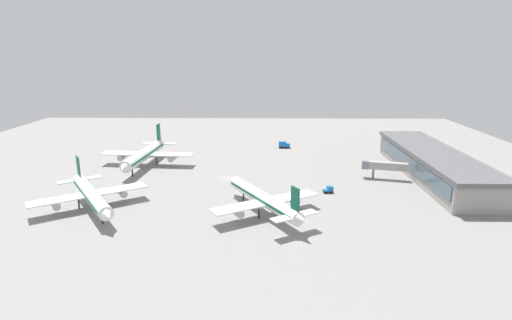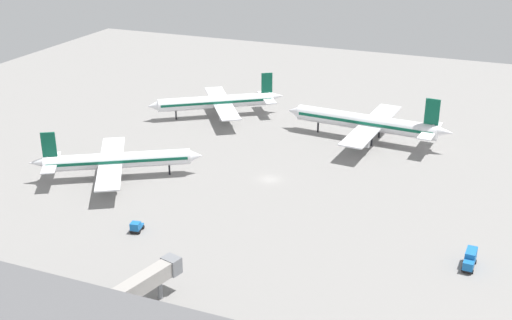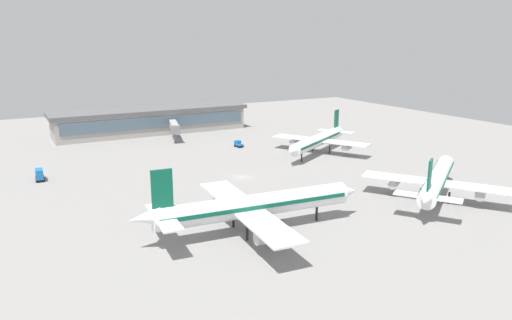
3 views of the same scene
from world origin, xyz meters
TOP-DOWN VIEW (x-y plane):
  - ground at (0.00, 0.00)m, footprint 288.00×288.00m
  - airplane_at_gate at (-32.55, 39.06)m, footprint 37.65×31.78m
  - airplane_taxiing at (15.89, 35.95)m, footprint 48.71×39.16m
  - airplane_distant at (-35.58, -13.45)m, footprint 38.22×32.03m
  - catering_truck at (50.09, -23.60)m, footprint 2.46×5.70m
  - baggage_tug at (-16.42, -35.59)m, footprint 2.66×3.47m
  - jet_bridge at (-0.43, -58.27)m, footprint 6.91×16.71m

SIDE VIEW (x-z plane):
  - ground at x=0.00m, z-range 0.00..0.00m
  - baggage_tug at x=-16.42m, z-range 0.01..2.31m
  - catering_truck at x=50.09m, z-range 0.05..3.35m
  - airplane_distant at x=-35.58m, z-range -1.77..11.18m
  - airplane_at_gate at x=-32.55m, z-range -1.80..11.40m
  - jet_bridge at x=-0.43m, z-range 1.75..8.49m
  - airplane_taxiing at x=15.89m, z-range -2.02..12.79m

